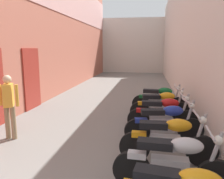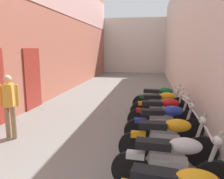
% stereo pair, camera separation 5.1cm
% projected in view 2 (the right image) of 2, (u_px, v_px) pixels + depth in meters
% --- Properties ---
extents(ground_plane, '(37.12, 37.12, 0.00)m').
position_uv_depth(ground_plane, '(110.00, 106.00, 8.74)').
color(ground_plane, slate).
extents(building_left, '(0.45, 21.12, 6.89)m').
position_uv_depth(building_left, '(55.00, 21.00, 10.49)').
color(building_left, '#B76651').
rests_on(building_left, ground).
extents(building_right, '(0.45, 21.12, 5.71)m').
position_uv_depth(building_right, '(186.00, 33.00, 9.69)').
color(building_right, beige).
rests_on(building_right, ground).
extents(building_far_end, '(8.56, 2.00, 4.93)m').
position_uv_depth(building_far_end, '(135.00, 46.00, 21.46)').
color(building_far_end, beige).
rests_on(building_far_end, ground).
extents(motorcycle_third, '(1.85, 0.58, 1.04)m').
position_uv_depth(motorcycle_third, '(172.00, 162.00, 3.38)').
color(motorcycle_third, black).
rests_on(motorcycle_third, ground).
extents(motorcycle_fourth, '(1.85, 0.58, 1.04)m').
position_uv_depth(motorcycle_fourth, '(168.00, 139.00, 4.25)').
color(motorcycle_fourth, black).
rests_on(motorcycle_fourth, ground).
extents(motorcycle_fifth, '(1.84, 0.58, 1.04)m').
position_uv_depth(motorcycle_fifth, '(165.00, 123.00, 5.18)').
color(motorcycle_fifth, black).
rests_on(motorcycle_fifth, ground).
extents(motorcycle_sixth, '(1.85, 0.58, 1.04)m').
position_uv_depth(motorcycle_sixth, '(163.00, 113.00, 5.96)').
color(motorcycle_sixth, black).
rests_on(motorcycle_sixth, ground).
extents(motorcycle_seventh, '(1.85, 0.58, 1.04)m').
position_uv_depth(motorcycle_seventh, '(161.00, 105.00, 6.78)').
color(motorcycle_seventh, black).
rests_on(motorcycle_seventh, ground).
extents(motorcycle_eighth, '(1.85, 0.58, 1.04)m').
position_uv_depth(motorcycle_eighth, '(160.00, 99.00, 7.62)').
color(motorcycle_eighth, black).
rests_on(motorcycle_eighth, ground).
extents(pedestrian_further_down, '(0.52, 0.39, 1.57)m').
position_uv_depth(pedestrian_further_down, '(9.00, 102.00, 5.41)').
color(pedestrian_further_down, '#8C7251').
rests_on(pedestrian_further_down, ground).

